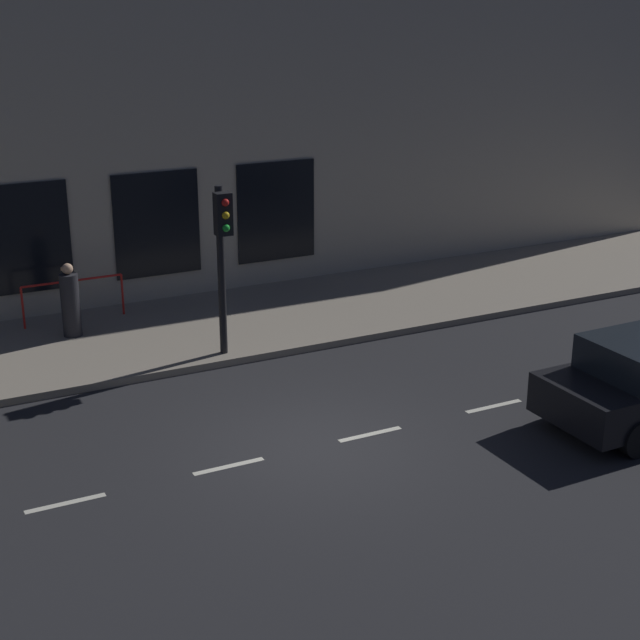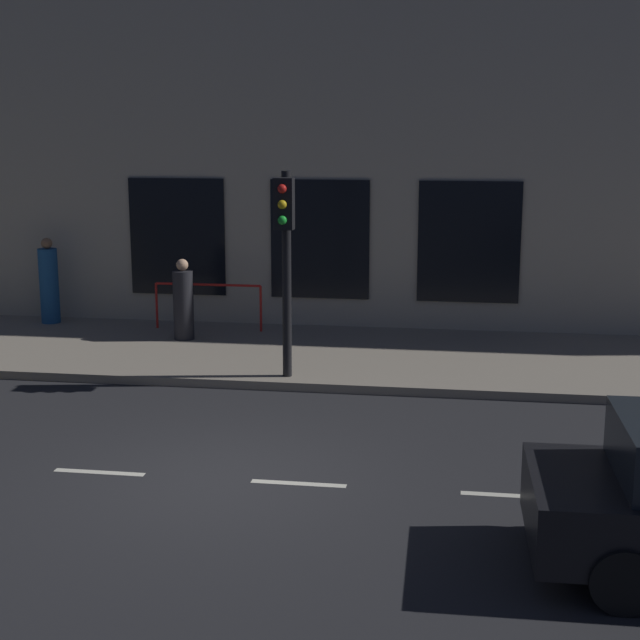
{
  "view_description": "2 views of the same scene",
  "coord_description": "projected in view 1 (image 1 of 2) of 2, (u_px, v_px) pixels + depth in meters",
  "views": [
    {
      "loc": [
        -12.93,
        6.46,
        7.26
      ],
      "look_at": [
        2.6,
        -1.34,
        1.22
      ],
      "focal_mm": 53.89,
      "sensor_mm": 36.0,
      "label": 1
    },
    {
      "loc": [
        -10.96,
        -2.91,
        4.46
      ],
      "look_at": [
        3.07,
        -0.81,
        1.44
      ],
      "focal_mm": 53.23,
      "sensor_mm": 36.0,
      "label": 2
    }
  ],
  "objects": [
    {
      "name": "ground_plane",
      "position": [
        318.0,
        446.0,
        16.04
      ],
      "size": [
        60.0,
        60.0,
        0.0
      ],
      "primitive_type": "plane",
      "color": "#232326"
    },
    {
      "name": "sidewalk",
      "position": [
        192.0,
        329.0,
        21.29
      ],
      "size": [
        4.5,
        32.0,
        0.15
      ],
      "color": "gray",
      "rests_on": "ground"
    },
    {
      "name": "building_facade",
      "position": [
        147.0,
        115.0,
        21.99
      ],
      "size": [
        0.65,
        32.0,
        8.99
      ],
      "color": "#B2A893",
      "rests_on": "ground"
    },
    {
      "name": "lane_centre_line",
      "position": [
        370.0,
        434.0,
        16.46
      ],
      "size": [
        0.12,
        27.2,
        0.01
      ],
      "color": "beige",
      "rests_on": "ground"
    },
    {
      "name": "traffic_light",
      "position": [
        222.0,
        244.0,
        18.88
      ],
      "size": [
        0.5,
        0.32,
        3.47
      ],
      "color": "black",
      "rests_on": "sidewalk"
    },
    {
      "name": "pedestrian_1",
      "position": [
        70.0,
        303.0,
        20.47
      ],
      "size": [
        0.54,
        0.54,
        1.61
      ],
      "rotation": [
        0.0,
        0.0,
        5.83
      ],
      "color": "#232328",
      "rests_on": "sidewalk"
    },
    {
      "name": "red_railing",
      "position": [
        73.0,
        290.0,
        21.35
      ],
      "size": [
        0.05,
        2.27,
        0.97
      ],
      "color": "red",
      "rests_on": "sidewalk"
    }
  ]
}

